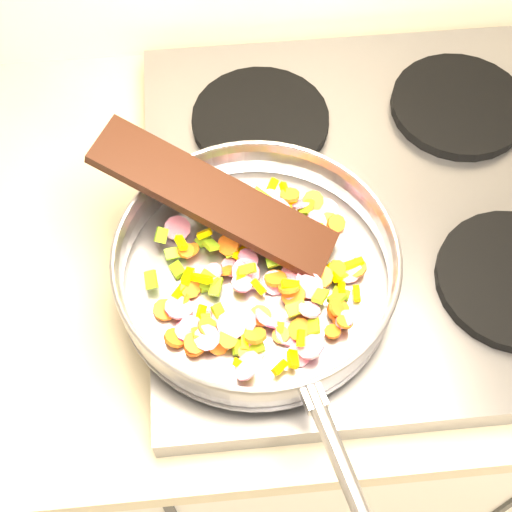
{
  "coord_description": "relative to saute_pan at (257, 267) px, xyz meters",
  "views": [
    {
      "loc": [
        -0.91,
        1.14,
        1.7
      ],
      "look_at": [
        -0.87,
        1.55,
        1.01
      ],
      "focal_mm": 50.0,
      "sensor_mm": 36.0,
      "label": 1
    }
  ],
  "objects": [
    {
      "name": "vegetable_heap",
      "position": [
        0.0,
        -0.0,
        -0.01
      ],
      "size": [
        0.26,
        0.27,
        0.05
      ],
      "color": "#6FA214",
      "rests_on": "saute_pan"
    },
    {
      "name": "cooktop",
      "position": [
        0.17,
        0.12,
        -0.07
      ],
      "size": [
        0.6,
        0.6,
        0.04
      ],
      "primitive_type": "cube",
      "color": "#939399",
      "rests_on": "counter_top"
    },
    {
      "name": "saute_pan",
      "position": [
        0.0,
        0.0,
        0.0
      ],
      "size": [
        0.37,
        0.53,
        0.06
      ],
      "rotation": [
        0.0,
        0.0,
        0.25
      ],
      "color": "#9E9EA5",
      "rests_on": "grate_fl"
    },
    {
      "name": "grate_br",
      "position": [
        0.31,
        0.26,
        -0.04
      ],
      "size": [
        0.19,
        0.19,
        0.02
      ],
      "primitive_type": "cylinder",
      "color": "black",
      "rests_on": "cooktop"
    },
    {
      "name": "grate_bl",
      "position": [
        0.03,
        0.26,
        -0.04
      ],
      "size": [
        0.19,
        0.19,
        0.02
      ],
      "primitive_type": "cylinder",
      "color": "black",
      "rests_on": "cooktop"
    },
    {
      "name": "wooden_spatula",
      "position": [
        -0.04,
        0.08,
        0.03
      ],
      "size": [
        0.29,
        0.2,
        0.1
      ],
      "primitive_type": "cube",
      "rotation": [
        0.0,
        -0.28,
        2.64
      ],
      "color": "black",
      "rests_on": "saute_pan"
    },
    {
      "name": "grate_fl",
      "position": [
        0.03,
        -0.02,
        -0.04
      ],
      "size": [
        0.19,
        0.19,
        0.02
      ],
      "primitive_type": "cylinder",
      "color": "black",
      "rests_on": "cooktop"
    }
  ]
}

